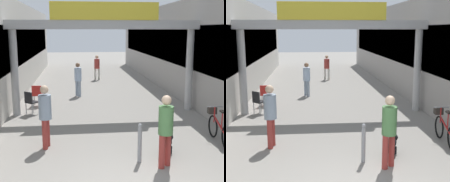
% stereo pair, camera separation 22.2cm
% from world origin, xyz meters
% --- Properties ---
extents(storefront_right, '(3.00, 26.00, 4.45)m').
position_xyz_m(storefront_right, '(5.09, 11.00, 2.23)').
color(storefront_right, '#9E9993').
rests_on(storefront_right, ground_plane).
extents(arcade_sign_gateway, '(7.40, 0.47, 4.16)m').
position_xyz_m(arcade_sign_gateway, '(0.00, 6.83, 2.94)').
color(arcade_sign_gateway, '#B2B2B2').
rests_on(arcade_sign_gateway, ground_plane).
extents(pedestrian_with_dog, '(0.48, 0.48, 1.72)m').
position_xyz_m(pedestrian_with_dog, '(0.91, 1.77, 0.99)').
color(pedestrian_with_dog, '#99332D').
rests_on(pedestrian_with_dog, ground_plane).
extents(pedestrian_companion, '(0.40, 0.40, 1.73)m').
position_xyz_m(pedestrian_companion, '(-1.95, 3.34, 0.99)').
color(pedestrian_companion, '#99332D').
rests_on(pedestrian_companion, ground_plane).
extents(pedestrian_carrying_crate, '(0.47, 0.47, 1.63)m').
position_xyz_m(pedestrian_carrying_crate, '(-0.99, 9.95, 0.93)').
color(pedestrian_carrying_crate, '#8C9EB2').
rests_on(pedestrian_carrying_crate, ground_plane).
extents(pedestrian_elderly_walking, '(0.40, 0.39, 1.58)m').
position_xyz_m(pedestrian_elderly_walking, '(0.26, 14.85, 0.89)').
color(pedestrian_elderly_walking, silver).
rests_on(pedestrian_elderly_walking, ground_plane).
extents(dog_on_leash, '(0.59, 0.71, 0.51)m').
position_xyz_m(dog_on_leash, '(1.16, 2.47, 0.32)').
color(dog_on_leash, black).
rests_on(dog_on_leash, ground_plane).
extents(bicycle_red_second, '(0.46, 1.69, 0.98)m').
position_xyz_m(bicycle_red_second, '(2.90, 3.22, 0.44)').
color(bicycle_red_second, black).
rests_on(bicycle_red_second, ground_plane).
extents(bollard_post_metal, '(0.10, 0.10, 0.98)m').
position_xyz_m(bollard_post_metal, '(0.39, 2.11, 0.50)').
color(bollard_post_metal, gray).
rests_on(bollard_post_metal, ground_plane).
extents(cafe_chair_black_nearer, '(0.56, 0.56, 0.89)m').
position_xyz_m(cafe_chair_black_nearer, '(-2.82, 6.84, 0.54)').
color(cafe_chair_black_nearer, gray).
rests_on(cafe_chair_black_nearer, ground_plane).
extents(cafe_chair_red_farther, '(0.42, 0.42, 0.89)m').
position_xyz_m(cafe_chair_red_farther, '(-2.73, 8.18, 0.54)').
color(cafe_chair_red_farther, gray).
rests_on(cafe_chair_red_farther, ground_plane).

